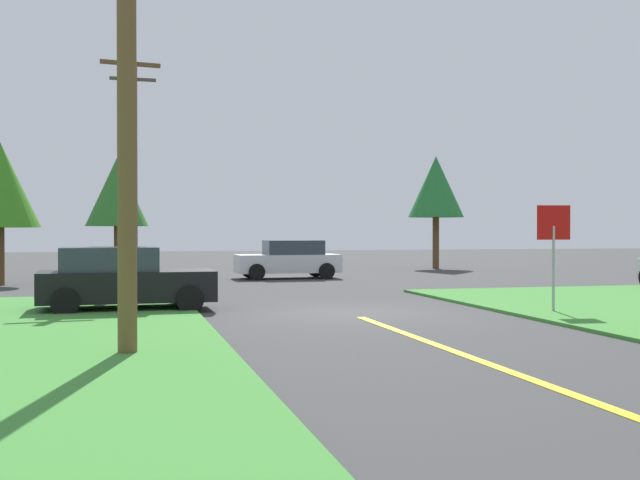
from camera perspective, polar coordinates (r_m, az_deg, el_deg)
ground_plane at (r=19.60m, az=2.06°, el=-5.28°), size 120.00×120.00×0.00m
lane_stripe_center at (r=12.18m, az=12.67°, el=-8.93°), size 0.20×14.00×0.01m
stop_sign at (r=20.08m, az=16.46°, el=0.24°), size 0.84×0.13×2.65m
parked_car_near_building at (r=20.60m, az=-14.00°, el=-2.76°), size 4.34×2.16×1.62m
car_approaching_junction at (r=33.62m, az=-2.26°, el=-1.41°), size 4.38×2.07×1.62m
utility_pole_near at (r=13.21m, az=-13.73°, el=8.47°), size 1.78×0.50×7.44m
utility_pole_mid at (r=24.79m, az=-13.46°, el=5.20°), size 1.80×0.39×7.71m
utility_pole_far at (r=32.44m, az=-13.30°, el=4.96°), size 1.80×0.34×8.75m
oak_tree_left at (r=37.46m, az=-14.41°, el=3.33°), size 2.84×2.84×5.36m
pine_tree_center at (r=42.85m, az=8.34°, el=3.78°), size 2.97×2.97×6.02m
oak_tree_right at (r=31.69m, az=-22.03°, el=3.70°), size 2.90×2.90×5.34m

